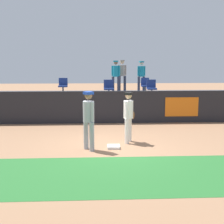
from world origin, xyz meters
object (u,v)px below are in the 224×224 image
Objects in this scene: player_runner_visitor at (89,117)px; seat_back_right at (145,85)px; spectator_capped at (141,74)px; player_fielder_home at (129,114)px; seat_front_center at (109,87)px; spectator_hooded at (116,74)px; spectator_casual at (122,73)px; seat_back_left at (63,85)px; first_base at (114,147)px; seat_front_right at (152,87)px.

seat_back_right is (2.93, 7.58, 0.42)m from player_runner_visitor.
player_fielder_home is at bearing 64.68° from spectator_capped.
seat_front_center is 0.47× the size of spectator_hooded.
spectator_casual reaches higher than seat_back_right.
spectator_casual is (3.31, 1.21, 0.58)m from seat_back_left.
first_base is at bearing -106.20° from seat_back_right.
seat_front_center is (0.85, 5.78, 0.42)m from player_runner_visitor.
spectator_capped is (1.55, 7.84, 1.03)m from player_fielder_home.
player_fielder_home is (0.54, 0.69, 0.95)m from first_base.
seat_back_left and seat_front_right have the same top height.
player_fielder_home is 0.94× the size of spectator_casual.
seat_front_center is at bearing 69.03° from spectator_casual.
spectator_capped reaches higher than player_runner_visitor.
seat_front_center is at bearing -151.43° from player_fielder_home.
spectator_capped is at bearing 127.34° from player_runner_visitor.
spectator_hooded is (0.58, 8.18, 1.99)m from first_base.
spectator_hooded reaches higher than seat_front_right.
spectator_casual is at bearing 134.24° from seat_back_right.
spectator_hooded is at bearing 14.81° from seat_back_left.
spectator_hooded is at bearing 121.99° from seat_front_right.
player_fielder_home is 2.03× the size of seat_back_right.
seat_front_right is (2.18, 5.61, 1.44)m from first_base.
seat_back_right is 1.78m from spectator_casual.
seat_front_center reaches higher than player_runner_visitor.
seat_back_left and seat_front_center have the same top height.
first_base is 6.19m from seat_front_right.
player_fielder_home is 0.96× the size of spectator_hooded.
player_runner_visitor is 8.14m from seat_back_right.
first_base is at bearing 79.29° from spectator_casual.
spectator_hooded reaches higher than first_base.
seat_back_left is 4.86m from seat_front_right.
seat_back_left is at bearing 0.05° from spectator_capped.
seat_front_right is 0.46× the size of spectator_casual.
seat_front_right is (4.52, -1.80, -0.00)m from seat_back_left.
player_fielder_home is at bearing -103.47° from seat_back_right.
seat_front_center reaches higher than player_fielder_home.
first_base is 5.79m from seat_front_center.
spectator_casual is at bearing 83.55° from first_base.
seat_back_right reaches higher than player_fielder_home.
seat_front_right is 2.97m from spectator_capped.
player_fielder_home is at bearing -108.42° from seat_front_right.
seat_front_right reaches higher than first_base.
player_fielder_home reaches higher than first_base.
player_runner_visitor is 6.51m from seat_front_right.
spectator_hooded reaches higher than player_fielder_home.
player_fielder_home is 1.58m from player_runner_visitor.
player_runner_visitor reaches higher than first_base.
player_runner_visitor is at bearing -98.34° from seat_front_center.
first_base is at bearing 68.32° from player_runner_visitor.
player_fielder_home is at bearing -84.55° from seat_front_center.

